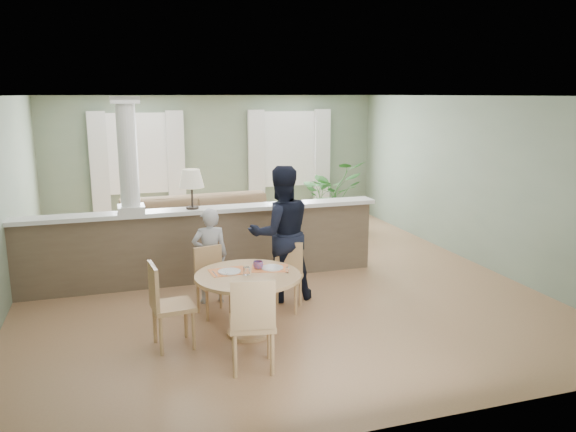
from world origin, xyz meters
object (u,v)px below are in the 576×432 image
object	(u,v)px
sofa	(201,227)
chair_near	(253,320)
chair_side	(166,302)
houseplant	(330,195)
chair_far_boy	(212,277)
man_person	(281,233)
dining_table	(248,286)
chair_far_man	(287,273)
child_person	(210,256)

from	to	relation	value
sofa	chair_near	world-z (taller)	chair_near
chair_near	chair_side	xyz separation A→B (m)	(-0.76, 0.82, -0.02)
houseplant	chair_far_boy	xyz separation A→B (m)	(-3.10, -3.75, -0.24)
chair_far_boy	chair_near	size ratio (longest dim) A/B	0.85
chair_side	man_person	bearing A→B (deg)	-62.67
chair_near	man_person	bearing A→B (deg)	-103.96
dining_table	chair_near	xyz separation A→B (m)	(-0.17, -0.90, -0.03)
houseplant	sofa	bearing A→B (deg)	-158.82
chair_far_man	chair_side	distance (m)	1.77
chair_far_man	sofa	bearing A→B (deg)	133.05
dining_table	chair_far_man	xyz separation A→B (m)	(0.68, 0.67, -0.11)
chair_near	child_person	bearing A→B (deg)	-77.65
sofa	child_person	xyz separation A→B (m)	(-0.24, -2.29, 0.15)
sofa	child_person	bearing A→B (deg)	-99.62
child_person	man_person	size ratio (longest dim) A/B	0.71
houseplant	chair_far_man	distance (m)	4.42
houseplant	chair_near	size ratio (longest dim) A/B	1.42
chair_far_boy	chair_near	world-z (taller)	chair_near
houseplant	chair_side	bearing A→B (deg)	-129.22
chair_far_boy	man_person	world-z (taller)	man_person
chair_near	sofa	bearing A→B (deg)	-81.79
dining_table	man_person	distance (m)	1.27
houseplant	chair_near	distance (m)	6.19
chair_side	child_person	bearing A→B (deg)	-36.11
houseplant	child_person	xyz separation A→B (m)	(-3.05, -3.38, -0.07)
chair_side	dining_table	bearing A→B (deg)	-91.80
houseplant	chair_near	xyz separation A→B (m)	(-2.99, -5.42, -0.16)
child_person	man_person	xyz separation A→B (m)	(0.94, -0.13, 0.27)
sofa	houseplant	world-z (taller)	houseplant
chair_far_man	chair_side	bearing A→B (deg)	-125.95
chair_far_man	man_person	world-z (taller)	man_person
sofa	houseplant	xyz separation A→B (m)	(2.81, 1.09, 0.22)
sofa	man_person	world-z (taller)	man_person
houseplant	man_person	xyz separation A→B (m)	(-2.12, -3.51, 0.20)
chair_far_boy	chair_near	xyz separation A→B (m)	(0.11, -1.67, 0.08)
chair_far_man	chair_side	xyz separation A→B (m)	(-1.61, -0.74, 0.06)
sofa	dining_table	bearing A→B (deg)	-93.66
chair_far_man	chair_far_boy	bearing A→B (deg)	-156.78
chair_side	child_person	xyz separation A→B (m)	(0.70, 1.22, 0.11)
houseplant	chair_far_boy	world-z (taller)	houseplant
chair_far_boy	chair_far_man	xyz separation A→B (m)	(0.96, -0.10, -0.00)
chair_far_man	child_person	xyz separation A→B (m)	(-0.91, 0.48, 0.17)
sofa	houseplant	size ratio (longest dim) A/B	2.37
sofa	man_person	distance (m)	2.55
chair_near	man_person	distance (m)	2.13
chair_far_man	chair_side	world-z (taller)	chair_side
chair_near	chair_far_man	bearing A→B (deg)	-107.97
houseplant	dining_table	size ratio (longest dim) A/B	1.18
chair_near	child_person	size ratio (longest dim) A/B	0.78
chair_far_man	houseplant	bearing A→B (deg)	90.37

